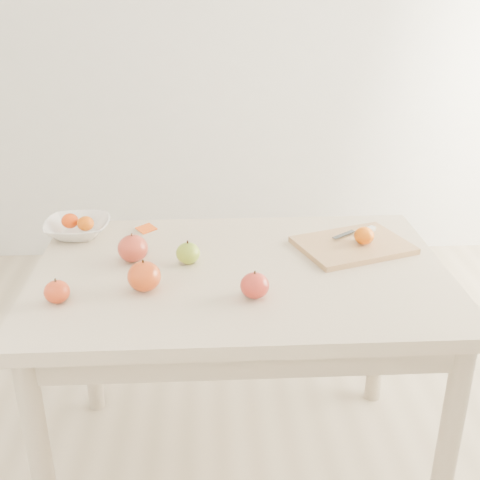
{
  "coord_description": "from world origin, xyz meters",
  "views": [
    {
      "loc": [
        -0.08,
        -1.56,
        1.53
      ],
      "look_at": [
        0.0,
        0.05,
        0.82
      ],
      "focal_mm": 45.0,
      "sensor_mm": 36.0,
      "label": 1
    }
  ],
  "objects": [
    {
      "name": "table",
      "position": [
        0.0,
        0.0,
        0.65
      ],
      "size": [
        1.2,
        0.8,
        0.75
      ],
      "color": "beige",
      "rests_on": "ground"
    },
    {
      "name": "apple_green",
      "position": [
        -0.15,
        0.05,
        0.78
      ],
      "size": [
        0.07,
        0.07,
        0.06
      ],
      "primitive_type": "ellipsoid",
      "color": "#67971C",
      "rests_on": "table"
    },
    {
      "name": "board_tangerine",
      "position": [
        0.39,
        0.12,
        0.8
      ],
      "size": [
        0.06,
        0.06,
        0.05
      ],
      "primitive_type": "ellipsoid",
      "color": "#E85708",
      "rests_on": "cutting_board"
    },
    {
      "name": "bowl_tangerine_far",
      "position": [
        -0.49,
        0.26,
        0.8
      ],
      "size": [
        0.05,
        0.05,
        0.05
      ],
      "primitive_type": "ellipsoid",
      "color": "#C85507",
      "rests_on": "fruit_bowl"
    },
    {
      "name": "bowl_tangerine_near",
      "position": [
        -0.54,
        0.28,
        0.8
      ],
      "size": [
        0.06,
        0.06,
        0.05
      ],
      "primitive_type": "ellipsoid",
      "color": "#E04107",
      "rests_on": "fruit_bowl"
    },
    {
      "name": "orange_peel_a",
      "position": [
        -0.3,
        0.31,
        0.75
      ],
      "size": [
        0.07,
        0.07,
        0.01
      ],
      "primitive_type": "cube",
      "rotation": [
        0.21,
        0.0,
        0.77
      ],
      "color": "#E75110",
      "rests_on": "table"
    },
    {
      "name": "apple_red_d",
      "position": [
        -0.49,
        -0.17,
        0.78
      ],
      "size": [
        0.07,
        0.07,
        0.06
      ],
      "primitive_type": "ellipsoid",
      "color": "#A31002",
      "rests_on": "table"
    },
    {
      "name": "cutting_board",
      "position": [
        0.36,
        0.13,
        0.76
      ],
      "size": [
        0.39,
        0.34,
        0.02
      ],
      "primitive_type": "cube",
      "rotation": [
        0.0,
        0.0,
        0.34
      ],
      "color": "tan",
      "rests_on": "table"
    },
    {
      "name": "paring_knife",
      "position": [
        0.4,
        0.2,
        0.78
      ],
      "size": [
        0.16,
        0.09,
        0.01
      ],
      "color": "white",
      "rests_on": "cutting_board"
    },
    {
      "name": "apple_red_a",
      "position": [
        -0.32,
        0.07,
        0.79
      ],
      "size": [
        0.09,
        0.09,
        0.08
      ],
      "primitive_type": "ellipsoid",
      "color": "maroon",
      "rests_on": "table"
    },
    {
      "name": "ground",
      "position": [
        0.0,
        0.0,
        0.0
      ],
      "size": [
        3.5,
        3.5,
        0.0
      ],
      "primitive_type": "plane",
      "color": "#C6B293",
      "rests_on": "ground"
    },
    {
      "name": "apple_red_c",
      "position": [
        0.03,
        -0.17,
        0.78
      ],
      "size": [
        0.08,
        0.08,
        0.07
      ],
      "primitive_type": "ellipsoid",
      "color": "maroon",
      "rests_on": "table"
    },
    {
      "name": "apple_red_b",
      "position": [
        -0.27,
        -0.11,
        0.79
      ],
      "size": [
        0.09,
        0.09,
        0.08
      ],
      "primitive_type": "ellipsoid",
      "color": "maroon",
      "rests_on": "table"
    },
    {
      "name": "orange_peel_b",
      "position": [
        -0.33,
        0.2,
        0.75
      ],
      "size": [
        0.05,
        0.04,
        0.01
      ],
      "primitive_type": "cube",
      "rotation": [
        -0.14,
        0.0,
        0.02
      ],
      "color": "#CA650E",
      "rests_on": "table"
    },
    {
      "name": "fruit_bowl",
      "position": [
        -0.52,
        0.27,
        0.78
      ],
      "size": [
        0.21,
        0.21,
        0.05
      ],
      "primitive_type": "imported",
      "color": "white",
      "rests_on": "table"
    }
  ]
}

